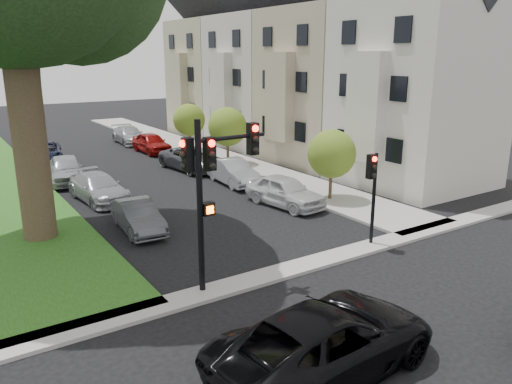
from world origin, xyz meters
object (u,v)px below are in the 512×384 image
small_tree_a (332,154)px  car_parked_2 (192,159)px  car_cross_near (326,340)px  car_parked_8 (45,152)px  car_parked_7 (66,169)px  car_parked_4 (129,135)px  small_tree_c (189,120)px  car_parked_0 (285,191)px  car_parked_5 (138,216)px  car_parked_3 (152,143)px  traffic_signal_secondary (372,183)px  car_parked_1 (233,172)px  car_parked_6 (99,188)px  small_tree_b (227,127)px  traffic_signal_main (211,175)px

small_tree_a → car_parked_2: bearing=104.7°
car_cross_near → car_parked_8: bearing=-4.5°
car_parked_7 → car_parked_4: bearing=63.9°
car_cross_near → car_parked_8: (-0.54, 28.33, -0.14)m
small_tree_c → car_parked_0: bearing=-99.0°
car_parked_5 → car_parked_8: bearing=95.2°
car_parked_3 → car_parked_5: 17.53m
car_parked_5 → small_tree_c: bearing=61.1°
car_cross_near → traffic_signal_secondary: bearing=-58.0°
car_parked_1 → car_parked_2: (-0.33, 4.56, 0.00)m
small_tree_a → car_cross_near: small_tree_a is taller
traffic_signal_secondary → car_parked_6: traffic_signal_secondary is taller
car_parked_0 → car_parked_7: 13.10m
small_tree_c → car_parked_8: (-9.99, 1.94, -1.73)m
car_parked_1 → car_parked_8: car_parked_1 is taller
small_tree_b → traffic_signal_secondary: 15.92m
car_cross_near → car_parked_8: 28.34m
car_parked_2 → car_parked_3: 6.87m
small_tree_c → car_parked_8: small_tree_c is taller
traffic_signal_main → car_parked_4: traffic_signal_main is taller
car_parked_1 → car_parked_5: car_parked_1 is taller
small_tree_c → car_cross_near: small_tree_c is taller
small_tree_b → car_parked_1: bearing=-116.9°
car_parked_1 → car_parked_6: bearing=177.6°
car_parked_1 → car_parked_2: 4.57m
small_tree_a → car_parked_3: bearing=98.7°
small_tree_c → car_parked_4: size_ratio=0.75×
traffic_signal_secondary → car_parked_6: bearing=119.8°
traffic_signal_main → car_parked_4: size_ratio=1.11×
car_cross_near → car_parked_1: 17.62m
car_parked_0 → car_parked_7: car_parked_7 is taller
car_parked_1 → car_parked_4: bearing=94.5°
car_parked_2 → car_parked_3: (0.05, 6.87, 0.03)m
traffic_signal_secondary → car_parked_2: traffic_signal_secondary is taller
traffic_signal_secondary → car_parked_0: size_ratio=0.83×
small_tree_c → car_parked_0: 15.62m
car_parked_1 → small_tree_b: bearing=66.6°
small_tree_b → car_parked_0: small_tree_b is taller
car_parked_0 → car_parked_5: car_parked_0 is taller
small_tree_a → traffic_signal_main: size_ratio=0.67×
car_parked_5 → car_parked_6: size_ratio=0.84×
small_tree_c → car_parked_7: small_tree_c is taller
traffic_signal_main → car_parked_2: size_ratio=1.05×
small_tree_b → car_parked_3: (-2.60, 6.84, -1.80)m
car_cross_near → car_parked_1: (7.12, 16.12, -0.10)m
small_tree_c → car_parked_6: (-9.68, -9.51, -1.72)m
small_tree_c → car_parked_5: small_tree_c is taller
car_parked_2 → car_parked_4: size_ratio=1.06×
car_cross_near → car_parked_1: car_cross_near is taller
car_cross_near → car_parked_3: bearing=-19.6°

